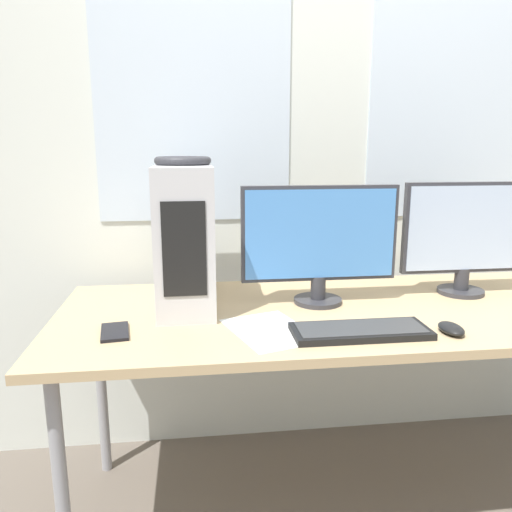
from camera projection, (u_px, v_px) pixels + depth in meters
name	position (u px, v px, depth m)	size (l,w,h in m)	color
wall_back	(327.00, 132.00, 2.08)	(8.00, 0.07, 2.70)	silver
desk	(361.00, 321.00, 1.71)	(2.04, 0.78, 0.76)	tan
pc_tower	(185.00, 236.00, 1.69)	(0.19, 0.45, 0.48)	silver
headphones	(183.00, 161.00, 1.64)	(0.19, 0.19, 0.03)	#333338
monitor_main	(320.00, 240.00, 1.70)	(0.54, 0.17, 0.41)	#333338
monitor_right_near	(466.00, 235.00, 1.82)	(0.48, 0.17, 0.41)	#333338
keyboard	(360.00, 331.00, 1.46)	(0.40, 0.15, 0.02)	black
mouse	(451.00, 329.00, 1.47)	(0.06, 0.11, 0.03)	black
cell_phone	(115.00, 332.00, 1.46)	(0.10, 0.15, 0.01)	black
paper_sheet_left	(270.00, 330.00, 1.49)	(0.29, 0.35, 0.00)	white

